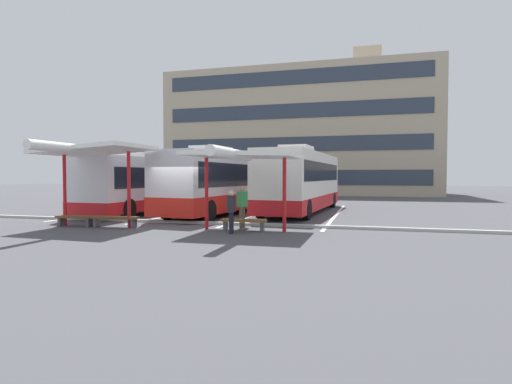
# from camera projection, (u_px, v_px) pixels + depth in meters

# --- Properties ---
(ground_plane) EXTENTS (160.00, 160.00, 0.00)m
(ground_plane) POSITION_uv_depth(u_px,v_px,m) (178.00, 224.00, 17.83)
(ground_plane) COLOR #47474C
(terminal_building) EXTENTS (31.00, 14.19, 17.21)m
(terminal_building) POSITION_uv_depth(u_px,v_px,m) (303.00, 135.00, 51.04)
(terminal_building) COLOR tan
(terminal_building) RESTS_ON ground
(coach_bus_0) EXTENTS (3.20, 12.01, 3.44)m
(coach_bus_0) POSITION_uv_depth(u_px,v_px,m) (156.00, 184.00, 24.35)
(coach_bus_0) COLOR silver
(coach_bus_0) RESTS_ON ground
(coach_bus_1) EXTENTS (3.59, 11.06, 3.66)m
(coach_bus_1) POSITION_uv_depth(u_px,v_px,m) (223.00, 184.00, 22.81)
(coach_bus_1) COLOR silver
(coach_bus_1) RESTS_ON ground
(coach_bus_2) EXTENTS (3.28, 11.76, 3.76)m
(coach_bus_2) POSITION_uv_depth(u_px,v_px,m) (302.00, 182.00, 23.75)
(coach_bus_2) COLOR silver
(coach_bus_2) RESTS_ON ground
(lane_stripe_0) EXTENTS (0.16, 14.00, 0.01)m
(lane_stripe_0) POSITION_uv_depth(u_px,v_px,m) (130.00, 210.00, 25.48)
(lane_stripe_0) COLOR white
(lane_stripe_0) RESTS_ON ground
(lane_stripe_1) EXTENTS (0.16, 14.00, 0.01)m
(lane_stripe_1) POSITION_uv_depth(u_px,v_px,m) (192.00, 211.00, 24.36)
(lane_stripe_1) COLOR white
(lane_stripe_1) RESTS_ON ground
(lane_stripe_2) EXTENTS (0.16, 14.00, 0.01)m
(lane_stripe_2) POSITION_uv_depth(u_px,v_px,m) (261.00, 213.00, 23.24)
(lane_stripe_2) COLOR white
(lane_stripe_2) RESTS_ON ground
(lane_stripe_3) EXTENTS (0.16, 14.00, 0.01)m
(lane_stripe_3) POSITION_uv_depth(u_px,v_px,m) (336.00, 215.00, 22.11)
(lane_stripe_3) COLOR white
(lane_stripe_3) RESTS_ON ground
(waiting_shelter_0) EXTENTS (4.09, 5.13, 3.38)m
(waiting_shelter_0) POSITION_uv_depth(u_px,v_px,m) (91.00, 151.00, 16.55)
(waiting_shelter_0) COLOR red
(waiting_shelter_0) RESTS_ON ground
(bench_0) EXTENTS (1.64, 0.53, 0.45)m
(bench_0) POSITION_uv_depth(u_px,v_px,m) (75.00, 218.00, 17.00)
(bench_0) COLOR brown
(bench_0) RESTS_ON ground
(bench_1) EXTENTS (2.00, 0.54, 0.45)m
(bench_1) POSITION_uv_depth(u_px,v_px,m) (115.00, 219.00, 16.66)
(bench_1) COLOR brown
(bench_1) RESTS_ON ground
(waiting_shelter_1) EXTENTS (4.13, 5.18, 3.05)m
(waiting_shelter_1) POSITION_uv_depth(u_px,v_px,m) (242.00, 156.00, 15.35)
(waiting_shelter_1) COLOR red
(waiting_shelter_1) RESTS_ON ground
(bench_2) EXTENTS (1.77, 0.59, 0.45)m
(bench_2) POSITION_uv_depth(u_px,v_px,m) (244.00, 222.00, 15.63)
(bench_2) COLOR brown
(bench_2) RESTS_ON ground
(platform_kerb) EXTENTS (44.00, 0.24, 0.12)m
(platform_kerb) POSITION_uv_depth(u_px,v_px,m) (181.00, 222.00, 18.10)
(platform_kerb) COLOR #ADADA8
(platform_kerb) RESTS_ON ground
(waiting_passenger_0) EXTENTS (0.27, 0.48, 1.58)m
(waiting_passenger_0) POSITION_uv_depth(u_px,v_px,m) (231.00, 209.00, 14.81)
(waiting_passenger_0) COLOR black
(waiting_passenger_0) RESTS_ON ground
(waiting_passenger_1) EXTENTS (0.34, 0.53, 1.70)m
(waiting_passenger_1) POSITION_uv_depth(u_px,v_px,m) (242.00, 203.00, 16.75)
(waiting_passenger_1) COLOR brown
(waiting_passenger_1) RESTS_ON ground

